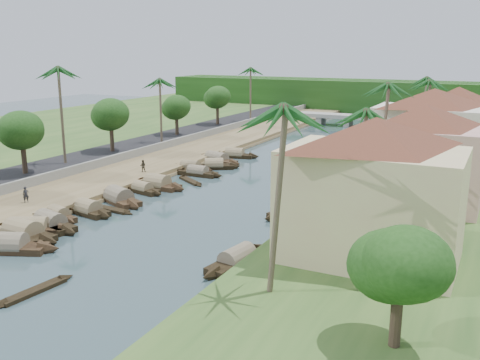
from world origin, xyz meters
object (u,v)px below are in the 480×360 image
at_px(sampan_0, 7,246).
at_px(sampan_1, 23,234).
at_px(building_near, 372,189).
at_px(bridge, 363,119).
at_px(person_near, 26,195).

height_order(sampan_0, sampan_1, sampan_1).
height_order(building_near, sampan_1, building_near).
xyz_separation_m(bridge, building_near, (18.99, -74.00, 4.66)).
height_order(sampan_1, person_near, person_near).
distance_m(building_near, person_near, 34.90).
relative_size(building_near, sampan_0, 1.66).
bearing_deg(sampan_0, building_near, -4.92).
bearing_deg(person_near, bridge, 24.53).
height_order(building_near, person_near, building_near).
distance_m(bridge, building_near, 76.54).
bearing_deg(person_near, building_near, -53.90).
xyz_separation_m(sampan_1, person_near, (-6.29, 6.12, 1.19)).
bearing_deg(sampan_0, sampan_1, 92.04).
bearing_deg(bridge, building_near, -75.61).
xyz_separation_m(building_near, sampan_0, (-27.00, -8.68, -5.97)).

